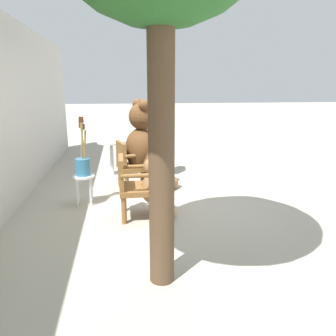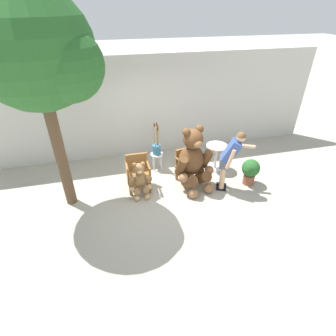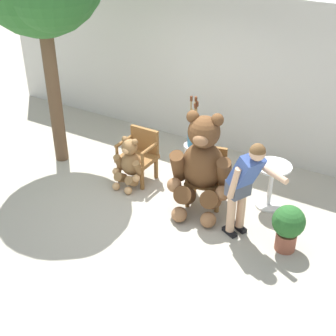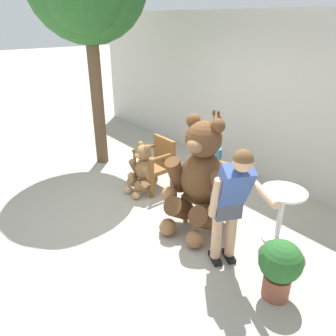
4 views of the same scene
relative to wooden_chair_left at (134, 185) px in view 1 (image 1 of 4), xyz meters
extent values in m
plane|color=#A8A091|center=(0.64, -0.60, -0.46)|extent=(60.00, 60.00, 0.00)
cube|color=beige|center=(0.64, 1.80, 0.94)|extent=(10.00, 0.16, 2.80)
cube|color=brown|center=(0.00, -0.06, -0.06)|extent=(0.56, 0.52, 0.07)
cylinder|color=brown|center=(-0.23, -0.27, -0.28)|extent=(0.07, 0.07, 0.37)
cylinder|color=brown|center=(0.23, -0.27, -0.28)|extent=(0.07, 0.07, 0.37)
cylinder|color=brown|center=(-0.23, 0.15, -0.28)|extent=(0.07, 0.07, 0.37)
cylinder|color=brown|center=(0.23, 0.15, -0.28)|extent=(0.07, 0.07, 0.37)
cube|color=brown|center=(0.00, 0.17, 0.19)|extent=(0.52, 0.06, 0.42)
cylinder|color=brown|center=(-0.25, -0.06, 0.20)|extent=(0.06, 0.48, 0.06)
cylinder|color=brown|center=(-0.25, -0.27, 0.09)|extent=(0.05, 0.05, 0.22)
cylinder|color=brown|center=(0.25, -0.06, 0.20)|extent=(0.06, 0.48, 0.06)
cylinder|color=brown|center=(0.25, -0.27, 0.09)|extent=(0.05, 0.05, 0.22)
cube|color=brown|center=(1.27, -0.06, -0.06)|extent=(0.67, 0.64, 0.07)
cylinder|color=brown|center=(1.10, -0.32, -0.28)|extent=(0.07, 0.07, 0.37)
cylinder|color=brown|center=(1.54, -0.21, -0.28)|extent=(0.07, 0.07, 0.37)
cylinder|color=brown|center=(1.00, 0.09, -0.28)|extent=(0.07, 0.07, 0.37)
cylinder|color=brown|center=(1.44, 0.20, -0.28)|extent=(0.07, 0.07, 0.37)
cube|color=brown|center=(1.22, 0.16, 0.19)|extent=(0.52, 0.18, 0.42)
cylinder|color=brown|center=(1.03, -0.12, 0.20)|extent=(0.17, 0.48, 0.06)
cylinder|color=brown|center=(1.08, -0.33, 0.09)|extent=(0.05, 0.05, 0.22)
cylinder|color=brown|center=(1.51, 0.00, 0.20)|extent=(0.17, 0.48, 0.06)
cylinder|color=brown|center=(1.56, -0.21, 0.09)|extent=(0.05, 0.05, 0.22)
ellipsoid|color=brown|center=(1.27, -0.18, 0.25)|extent=(0.75, 0.68, 0.74)
sphere|color=brown|center=(1.28, -0.22, 0.82)|extent=(0.47, 0.47, 0.47)
ellipsoid|color=#8C603D|center=(1.33, -0.41, 0.78)|extent=(0.26, 0.22, 0.17)
sphere|color=black|center=(1.33, -0.41, 0.80)|extent=(0.07, 0.07, 0.07)
sphere|color=brown|center=(1.10, -0.24, 1.02)|extent=(0.18, 0.18, 0.18)
sphere|color=brown|center=(1.44, -0.15, 1.02)|extent=(0.18, 0.18, 0.18)
cylinder|color=brown|center=(0.97, -0.38, 0.25)|extent=(0.30, 0.45, 0.56)
sphere|color=#8C603D|center=(0.98, -0.53, 0.01)|extent=(0.22, 0.22, 0.22)
cylinder|color=brown|center=(1.64, -0.22, 0.25)|extent=(0.30, 0.45, 0.56)
sphere|color=#8C603D|center=(1.69, -0.36, 0.01)|extent=(0.22, 0.22, 0.22)
cylinder|color=brown|center=(1.14, -0.49, -0.15)|extent=(0.37, 0.51, 0.43)
sphere|color=#8C603D|center=(1.18, -0.71, -0.34)|extent=(0.23, 0.23, 0.23)
cylinder|color=brown|center=(1.53, -0.40, -0.15)|extent=(0.37, 0.51, 0.43)
sphere|color=#8C603D|center=(1.60, -0.61, -0.34)|extent=(0.23, 0.23, 0.23)
ellipsoid|color=olive|center=(0.00, -0.24, -0.07)|extent=(0.35, 0.30, 0.41)
sphere|color=olive|center=(0.00, -0.26, 0.25)|extent=(0.26, 0.26, 0.26)
ellipsoid|color=tan|center=(0.00, -0.37, 0.23)|extent=(0.12, 0.10, 0.10)
sphere|color=black|center=(0.00, -0.37, 0.23)|extent=(0.04, 0.04, 0.04)
sphere|color=olive|center=(-0.10, -0.25, 0.36)|extent=(0.10, 0.10, 0.10)
sphere|color=olive|center=(0.10, -0.25, 0.36)|extent=(0.10, 0.10, 0.10)
cylinder|color=olive|center=(-0.19, -0.31, -0.07)|extent=(0.12, 0.23, 0.31)
sphere|color=tan|center=(-0.20, -0.39, -0.20)|extent=(0.12, 0.12, 0.12)
cylinder|color=olive|center=(0.19, -0.31, -0.07)|extent=(0.12, 0.23, 0.31)
sphere|color=tan|center=(0.20, -0.39, -0.20)|extent=(0.12, 0.12, 0.12)
cylinder|color=olive|center=(-0.11, -0.39, -0.29)|extent=(0.15, 0.25, 0.24)
sphere|color=tan|center=(-0.12, -0.51, -0.40)|extent=(0.13, 0.13, 0.13)
cylinder|color=olive|center=(0.11, -0.39, -0.29)|extent=(0.15, 0.25, 0.24)
sphere|color=tan|center=(0.12, -0.51, -0.40)|extent=(0.13, 0.13, 0.13)
cube|color=black|center=(1.94, -0.60, -0.43)|extent=(0.26, 0.18, 0.06)
cylinder|color=tan|center=(1.94, -0.60, 0.01)|extent=(0.12, 0.12, 0.82)
cube|color=black|center=(2.02, -0.43, -0.43)|extent=(0.26, 0.18, 0.06)
cylinder|color=tan|center=(2.02, -0.43, 0.01)|extent=(0.12, 0.12, 0.82)
cube|color=#4C5160|center=(1.98, -0.52, 0.29)|extent=(0.33, 0.37, 0.24)
cube|color=#385199|center=(2.08, -0.57, 0.60)|extent=(0.51, 0.47, 0.57)
sphere|color=tan|center=(2.23, -0.64, 0.95)|extent=(0.21, 0.21, 0.21)
sphere|color=brown|center=(2.23, -0.64, 0.97)|extent=(0.21, 0.21, 0.21)
cylinder|color=tan|center=(2.39, -0.50, 0.65)|extent=(0.54, 0.32, 0.09)
cylinder|color=tan|center=(2.00, -0.74, 0.48)|extent=(0.21, 0.16, 0.51)
cylinder|color=silver|center=(0.62, 0.74, -0.02)|extent=(0.34, 0.34, 0.03)
cylinder|color=silver|center=(0.72, 0.84, -0.25)|extent=(0.04, 0.04, 0.43)
cylinder|color=silver|center=(0.52, 0.84, -0.25)|extent=(0.04, 0.04, 0.43)
cylinder|color=silver|center=(0.72, 0.64, -0.25)|extent=(0.04, 0.04, 0.43)
cylinder|color=silver|center=(0.52, 0.64, -0.25)|extent=(0.04, 0.04, 0.43)
cylinder|color=teal|center=(0.62, 0.74, 0.13)|extent=(0.22, 0.22, 0.26)
cylinder|color=#997A47|center=(0.65, 0.70, 0.39)|extent=(0.11, 0.09, 0.62)
cylinder|color=#592D19|center=(0.65, 0.70, 0.74)|extent=(0.06, 0.05, 0.09)
cylinder|color=#997A47|center=(0.66, 0.75, 0.40)|extent=(0.03, 0.07, 0.64)
cylinder|color=#592D19|center=(0.66, 0.75, 0.76)|extent=(0.04, 0.05, 0.08)
cylinder|color=#997A47|center=(0.57, 0.71, 0.44)|extent=(0.05, 0.07, 0.73)
cylinder|color=#592D19|center=(0.57, 0.71, 0.85)|extent=(0.05, 0.05, 0.08)
cylinder|color=#997A47|center=(0.63, 0.74, 0.44)|extent=(0.02, 0.08, 0.73)
cylinder|color=#592D19|center=(0.63, 0.74, 0.84)|extent=(0.04, 0.05, 0.08)
cylinder|color=white|center=(2.16, 0.35, 0.24)|extent=(0.56, 0.56, 0.03)
cylinder|color=white|center=(2.16, 0.35, -0.12)|extent=(0.07, 0.07, 0.69)
cylinder|color=white|center=(2.16, 0.35, -0.45)|extent=(0.40, 0.40, 0.03)
cylinder|color=brown|center=(-1.59, -0.18, 0.87)|extent=(0.23, 0.23, 2.67)
cylinder|color=brown|center=(2.72, -0.51, -0.33)|extent=(0.28, 0.28, 0.26)
sphere|color=#286028|center=(2.72, -0.51, 0.00)|extent=(0.44, 0.44, 0.44)
camera|label=1|loc=(-4.33, 0.16, 1.32)|focal=35.00mm
camera|label=2|loc=(-0.56, -5.26, 3.47)|focal=28.00mm
camera|label=3|loc=(3.91, -5.54, 3.72)|focal=50.00mm
camera|label=4|loc=(4.01, -3.00, 2.20)|focal=35.00mm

